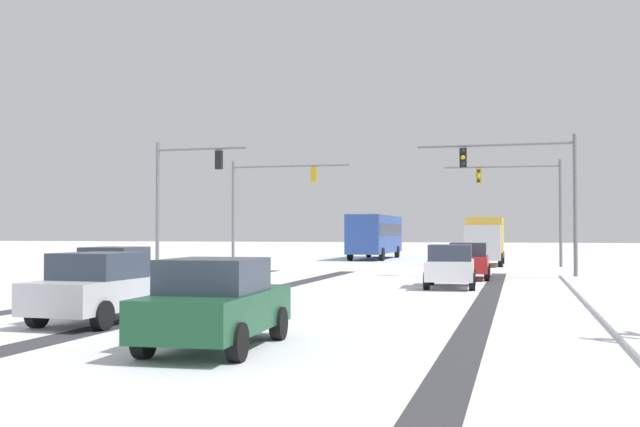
{
  "coord_description": "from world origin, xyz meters",
  "views": [
    {
      "loc": [
        7.29,
        -4.58,
        2.09
      ],
      "look_at": [
        0.0,
        22.79,
        2.8
      ],
      "focal_mm": 41.91,
      "sensor_mm": 36.0,
      "label": 1
    }
  ],
  "objects_px": {
    "traffic_signal_near_left": "(181,186)",
    "box_truck_delivery": "(485,239)",
    "bus_oncoming": "(375,233)",
    "traffic_signal_far_left": "(266,193)",
    "car_white_second": "(450,266)",
    "car_dark_green_fifth": "(216,303)",
    "traffic_signal_near_right": "(528,179)",
    "traffic_signal_far_right": "(527,193)",
    "car_black_third": "(116,272)",
    "car_red_lead": "(469,261)",
    "car_silver_fourth": "(102,287)"
  },
  "relations": [
    {
      "from": "traffic_signal_near_right",
      "to": "car_black_third",
      "type": "distance_m",
      "value": 19.22
    },
    {
      "from": "car_silver_fourth",
      "to": "car_black_third",
      "type": "bearing_deg",
      "value": 117.35
    },
    {
      "from": "traffic_signal_near_left",
      "to": "car_dark_green_fifth",
      "type": "xyz_separation_m",
      "value": [
        10.57,
        -20.68,
        -3.52
      ]
    },
    {
      "from": "traffic_signal_far_right",
      "to": "bus_oncoming",
      "type": "xyz_separation_m",
      "value": [
        -11.34,
        10.61,
        -2.49
      ]
    },
    {
      "from": "traffic_signal_near_right",
      "to": "bus_oncoming",
      "type": "xyz_separation_m",
      "value": [
        -11.29,
        22.47,
        -2.5
      ]
    },
    {
      "from": "car_white_second",
      "to": "car_silver_fourth",
      "type": "distance_m",
      "value": 14.72
    },
    {
      "from": "bus_oncoming",
      "to": "traffic_signal_far_left",
      "type": "bearing_deg",
      "value": -105.82
    },
    {
      "from": "traffic_signal_far_right",
      "to": "bus_oncoming",
      "type": "bearing_deg",
      "value": 136.9
    },
    {
      "from": "traffic_signal_far_right",
      "to": "bus_oncoming",
      "type": "distance_m",
      "value": 15.73
    },
    {
      "from": "traffic_signal_near_left",
      "to": "traffic_signal_far_left",
      "type": "bearing_deg",
      "value": 84.85
    },
    {
      "from": "car_black_third",
      "to": "traffic_signal_far_right",
      "type": "bearing_deg",
      "value": 63.32
    },
    {
      "from": "traffic_signal_near_left",
      "to": "bus_oncoming",
      "type": "distance_m",
      "value": 25.06
    },
    {
      "from": "traffic_signal_near_left",
      "to": "car_black_third",
      "type": "distance_m",
      "value": 12.82
    },
    {
      "from": "car_black_third",
      "to": "traffic_signal_near_left",
      "type": "bearing_deg",
      "value": 106.18
    },
    {
      "from": "traffic_signal_far_left",
      "to": "car_white_second",
      "type": "relative_size",
      "value": 1.78
    },
    {
      "from": "box_truck_delivery",
      "to": "traffic_signal_far_left",
      "type": "bearing_deg",
      "value": -157.65
    },
    {
      "from": "box_truck_delivery",
      "to": "car_red_lead",
      "type": "bearing_deg",
      "value": -90.36
    },
    {
      "from": "car_red_lead",
      "to": "car_black_third",
      "type": "height_order",
      "value": "same"
    },
    {
      "from": "traffic_signal_near_left",
      "to": "box_truck_delivery",
      "type": "bearing_deg",
      "value": 48.04
    },
    {
      "from": "traffic_signal_far_right",
      "to": "bus_oncoming",
      "type": "relative_size",
      "value": 0.63
    },
    {
      "from": "traffic_signal_near_left",
      "to": "bus_oncoming",
      "type": "height_order",
      "value": "traffic_signal_near_left"
    },
    {
      "from": "traffic_signal_far_left",
      "to": "car_red_lead",
      "type": "distance_m",
      "value": 16.2
    },
    {
      "from": "car_white_second",
      "to": "bus_oncoming",
      "type": "bearing_deg",
      "value": 105.97
    },
    {
      "from": "car_white_second",
      "to": "car_dark_green_fifth",
      "type": "distance_m",
      "value": 16.19
    },
    {
      "from": "car_dark_green_fifth",
      "to": "traffic_signal_near_right",
      "type": "bearing_deg",
      "value": 75.87
    },
    {
      "from": "traffic_signal_near_right",
      "to": "car_silver_fourth",
      "type": "bearing_deg",
      "value": -116.37
    },
    {
      "from": "car_silver_fourth",
      "to": "bus_oncoming",
      "type": "distance_m",
      "value": 42.24
    },
    {
      "from": "traffic_signal_near_left",
      "to": "car_red_lead",
      "type": "height_order",
      "value": "traffic_signal_near_left"
    },
    {
      "from": "traffic_signal_far_right",
      "to": "car_black_third",
      "type": "xyz_separation_m",
      "value": [
        -12.9,
        -25.67,
        -3.67
      ]
    },
    {
      "from": "car_red_lead",
      "to": "car_dark_green_fifth",
      "type": "relative_size",
      "value": 0.99
    },
    {
      "from": "traffic_signal_near_right",
      "to": "bus_oncoming",
      "type": "bearing_deg",
      "value": 116.67
    },
    {
      "from": "traffic_signal_far_right",
      "to": "car_red_lead",
      "type": "xyz_separation_m",
      "value": [
        -2.66,
        -13.08,
        -3.67
      ]
    },
    {
      "from": "car_red_lead",
      "to": "car_black_third",
      "type": "distance_m",
      "value": 16.23
    },
    {
      "from": "traffic_signal_far_right",
      "to": "car_dark_green_fifth",
      "type": "bearing_deg",
      "value": -99.48
    },
    {
      "from": "car_red_lead",
      "to": "box_truck_delivery",
      "type": "relative_size",
      "value": 0.56
    },
    {
      "from": "traffic_signal_far_left",
      "to": "car_red_lead",
      "type": "height_order",
      "value": "traffic_signal_far_left"
    },
    {
      "from": "car_dark_green_fifth",
      "to": "bus_oncoming",
      "type": "relative_size",
      "value": 0.38
    },
    {
      "from": "traffic_signal_near_left",
      "to": "box_truck_delivery",
      "type": "height_order",
      "value": "traffic_signal_near_left"
    },
    {
      "from": "car_black_third",
      "to": "car_dark_green_fifth",
      "type": "distance_m",
      "value": 11.36
    },
    {
      "from": "car_red_lead",
      "to": "traffic_signal_far_right",
      "type": "bearing_deg",
      "value": 78.5
    },
    {
      "from": "traffic_signal_near_right",
      "to": "traffic_signal_near_left",
      "type": "height_order",
      "value": "same"
    },
    {
      "from": "traffic_signal_near_left",
      "to": "car_red_lead",
      "type": "distance_m",
      "value": 14.14
    },
    {
      "from": "traffic_signal_far_left",
      "to": "car_white_second",
      "type": "xyz_separation_m",
      "value": [
        12.44,
        -14.75,
        -3.69
      ]
    },
    {
      "from": "car_silver_fourth",
      "to": "car_dark_green_fifth",
      "type": "relative_size",
      "value": 0.99
    },
    {
      "from": "car_dark_green_fifth",
      "to": "box_truck_delivery",
      "type": "distance_m",
      "value": 36.14
    },
    {
      "from": "traffic_signal_near_right",
      "to": "car_silver_fourth",
      "type": "xyz_separation_m",
      "value": [
        -9.78,
        -19.73,
        -3.68
      ]
    },
    {
      "from": "car_silver_fourth",
      "to": "box_truck_delivery",
      "type": "xyz_separation_m",
      "value": [
        7.27,
        33.06,
        0.82
      ]
    },
    {
      "from": "traffic_signal_far_left",
      "to": "car_silver_fourth",
      "type": "relative_size",
      "value": 1.8
    },
    {
      "from": "traffic_signal_far_left",
      "to": "car_white_second",
      "type": "bearing_deg",
      "value": -49.86
    },
    {
      "from": "traffic_signal_near_right",
      "to": "car_black_third",
      "type": "relative_size",
      "value": 1.71
    }
  ]
}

